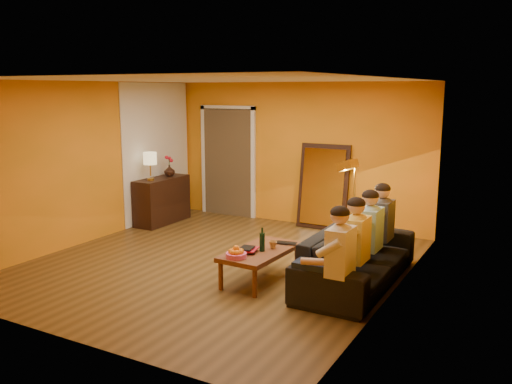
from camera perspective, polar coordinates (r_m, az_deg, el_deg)
The scene contains 27 objects.
room_shell at distance 7.89m, azimuth -2.68°, elevation 2.22°, with size 5.00×5.50×2.60m.
white_accent at distance 10.44m, azimuth -10.38°, elevation 4.17°, with size 0.02×1.90×2.58m, color white.
doorway_recess at distance 10.78m, azimuth -2.62°, elevation 3.20°, with size 1.06×0.30×2.10m, color #3F2D19.
door_jamb_left at distance 10.99m, azimuth -5.49°, elevation 3.31°, with size 0.08×0.06×2.20m, color white.
door_jamb_right at distance 10.39m, azimuth -0.29°, elevation 2.92°, with size 0.08×0.06×2.20m, color white.
door_header at distance 10.59m, azimuth -3.02°, elevation 8.87°, with size 1.22×0.06×0.08m, color white.
mirror_frame at distance 9.74m, azimuth 7.11°, elevation 0.57°, with size 0.92×0.06×1.52m, color black.
mirror_glass at distance 9.70m, azimuth 7.02°, elevation 0.53°, with size 0.78×0.02×1.36m, color white.
sideboard at distance 10.27m, azimuth -9.86°, elevation -0.87°, with size 0.44×1.18×0.85m, color black.
table_lamp at distance 9.93m, azimuth -11.07°, elevation 2.67°, with size 0.24×0.24×0.51m, color beige, non-canonical shape.
sofa at distance 7.14m, azimuth 10.61°, elevation -6.75°, with size 0.93×2.37×0.69m, color black.
coffee_table at distance 7.15m, azimuth 0.48°, elevation -7.68°, with size 0.62×1.22×0.42m, color brown, non-canonical shape.
floor_lamp at distance 8.08m, azimuth 10.27°, elevation -1.93°, with size 0.30×0.24×1.44m, color gold, non-canonical shape.
dog at distance 6.80m, azimuth 7.55°, elevation -7.83°, with size 0.35×0.54×0.63m, color olive, non-canonical shape.
person_far_left at distance 6.12m, azimuth 8.87°, elevation -7.10°, with size 0.70×0.44×1.22m, color silver, non-canonical shape.
person_mid_left at distance 6.62m, azimuth 10.52°, elevation -5.78°, with size 0.70×0.44×1.22m, color #E1BD4B, non-canonical shape.
person_mid_right at distance 7.12m, azimuth 11.93°, elevation -4.64°, with size 0.70×0.44×1.22m, color #8BBCD6, non-canonical shape.
person_far_right at distance 7.64m, azimuth 13.15°, elevation -3.64°, with size 0.70×0.44×1.22m, color #36363B, non-canonical shape.
fruit_bowl at distance 6.74m, azimuth -2.10°, elevation -6.27°, with size 0.26×0.26×0.16m, color #E95296, non-canonical shape.
wine_bottle at distance 6.98m, azimuth 0.65°, elevation -5.01°, with size 0.07×0.07×0.31m, color black.
tumbler at distance 7.12m, azimuth 1.80°, elevation -5.57°, with size 0.11×0.11×0.10m, color #B27F3F.
laptop at distance 7.31m, azimuth 3.05°, elevation -5.47°, with size 0.30×0.19×0.02m, color black.
book_lower at distance 7.00m, azimuth -1.60°, elevation -6.18°, with size 0.20×0.27×0.03m, color black.
book_mid at distance 7.00m, azimuth -1.49°, elevation -5.99°, with size 0.20×0.27×0.02m, color red.
book_upper at distance 6.98m, azimuth -1.65°, elevation -5.86°, with size 0.17×0.23×0.02m, color black.
vase at distance 10.37m, azimuth -9.10°, elevation 2.24°, with size 0.20×0.20×0.21m, color black.
flowers at distance 10.34m, azimuth -9.13°, elevation 3.39°, with size 0.17×0.17×0.39m, color red, non-canonical shape.
Camera 1 is at (4.09, -6.27, 2.48)m, focal length 38.00 mm.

